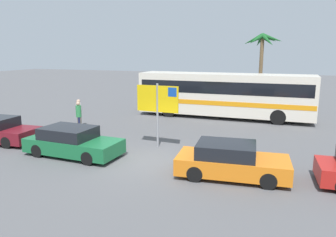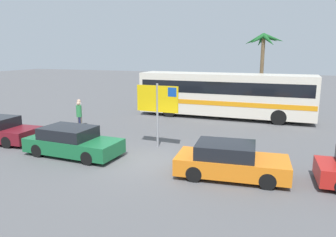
{
  "view_description": "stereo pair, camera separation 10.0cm",
  "coord_description": "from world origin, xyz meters",
  "px_view_note": "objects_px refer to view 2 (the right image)",
  "views": [
    {
      "loc": [
        5.56,
        -12.24,
        4.72
      ],
      "look_at": [
        -0.09,
        3.19,
        1.3
      ],
      "focal_mm": 34.52,
      "sensor_mm": 36.0,
      "label": 1
    },
    {
      "loc": [
        5.65,
        -12.21,
        4.72
      ],
      "look_at": [
        -0.09,
        3.19,
        1.3
      ],
      "focal_mm": 34.52,
      "sensor_mm": 36.0,
      "label": 2
    }
  ],
  "objects_px": {
    "car_green": "(72,142)",
    "ferry_sign": "(158,101)",
    "bus_front_coach": "(224,93)",
    "pedestrian_by_bus": "(79,111)",
    "pedestrian_near_sign": "(79,114)",
    "car_orange": "(230,161)"
  },
  "relations": [
    {
      "from": "pedestrian_near_sign",
      "to": "car_green",
      "type": "bearing_deg",
      "value": 81.88
    },
    {
      "from": "car_green",
      "to": "car_orange",
      "type": "bearing_deg",
      "value": 1.48
    },
    {
      "from": "ferry_sign",
      "to": "car_orange",
      "type": "distance_m",
      "value": 5.14
    },
    {
      "from": "bus_front_coach",
      "to": "pedestrian_by_bus",
      "type": "distance_m",
      "value": 10.14
    },
    {
      "from": "car_green",
      "to": "pedestrian_near_sign",
      "type": "xyz_separation_m",
      "value": [
        -2.5,
        4.06,
        0.43
      ]
    },
    {
      "from": "car_orange",
      "to": "pedestrian_near_sign",
      "type": "height_order",
      "value": "pedestrian_near_sign"
    },
    {
      "from": "car_green",
      "to": "ferry_sign",
      "type": "bearing_deg",
      "value": 40.97
    },
    {
      "from": "ferry_sign",
      "to": "car_green",
      "type": "distance_m",
      "value": 4.48
    },
    {
      "from": "pedestrian_near_sign",
      "to": "pedestrian_by_bus",
      "type": "bearing_deg",
      "value": -94.97
    },
    {
      "from": "car_orange",
      "to": "car_green",
      "type": "height_order",
      "value": "same"
    },
    {
      "from": "car_green",
      "to": "pedestrian_near_sign",
      "type": "relative_size",
      "value": 2.51
    },
    {
      "from": "bus_front_coach",
      "to": "ferry_sign",
      "type": "bearing_deg",
      "value": -101.04
    },
    {
      "from": "ferry_sign",
      "to": "pedestrian_by_bus",
      "type": "xyz_separation_m",
      "value": [
        -6.42,
        2.45,
        -1.28
      ]
    },
    {
      "from": "pedestrian_by_bus",
      "to": "car_green",
      "type": "bearing_deg",
      "value": 137.86
    },
    {
      "from": "car_orange",
      "to": "car_green",
      "type": "distance_m",
      "value": 7.28
    },
    {
      "from": "car_orange",
      "to": "pedestrian_near_sign",
      "type": "distance_m",
      "value": 10.64
    },
    {
      "from": "car_green",
      "to": "pedestrian_by_bus",
      "type": "distance_m",
      "value": 5.97
    },
    {
      "from": "ferry_sign",
      "to": "bus_front_coach",
      "type": "bearing_deg",
      "value": 81.91
    },
    {
      "from": "car_orange",
      "to": "car_green",
      "type": "bearing_deg",
      "value": 173.84
    },
    {
      "from": "pedestrian_by_bus",
      "to": "bus_front_coach",
      "type": "bearing_deg",
      "value": -127.49
    },
    {
      "from": "car_orange",
      "to": "pedestrian_by_bus",
      "type": "bearing_deg",
      "value": 148.52
    },
    {
      "from": "bus_front_coach",
      "to": "ferry_sign",
      "type": "xyz_separation_m",
      "value": [
        -1.66,
        -8.52,
        0.54
      ]
    }
  ]
}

